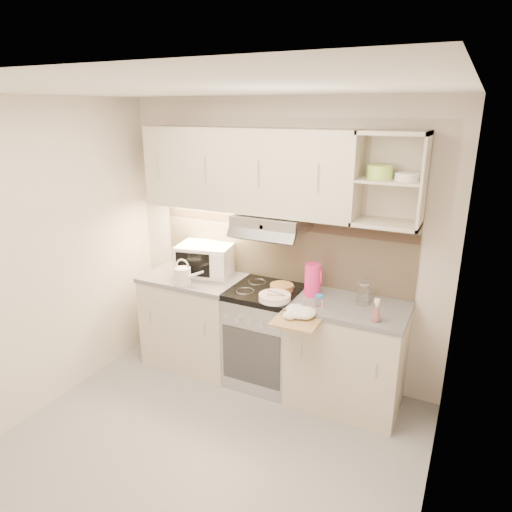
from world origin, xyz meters
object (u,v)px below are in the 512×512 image
(plate_stack, at_px, (275,297))
(glass_jar, at_px, (363,293))
(electric_range, at_px, (265,335))
(microwave, at_px, (206,259))
(cutting_board, at_px, (297,321))
(spray_bottle, at_px, (376,312))
(watering_can, at_px, (184,275))
(pink_pitcher, at_px, (313,280))

(plate_stack, xyz_separation_m, glass_jar, (0.66, 0.24, 0.07))
(electric_range, bearing_deg, plate_stack, -47.48)
(microwave, xyz_separation_m, cutting_board, (1.14, -0.52, -0.17))
(microwave, distance_m, cutting_board, 1.26)
(microwave, height_order, spray_bottle, microwave)
(electric_range, bearing_deg, spray_bottle, -11.72)
(spray_bottle, bearing_deg, electric_range, 162.32)
(electric_range, distance_m, plate_stack, 0.53)
(spray_bottle, distance_m, cutting_board, 0.59)
(watering_can, xyz_separation_m, cutting_board, (1.15, -0.19, -0.12))
(microwave, height_order, glass_jar, microwave)
(pink_pitcher, bearing_deg, spray_bottle, -30.41)
(pink_pitcher, bearing_deg, watering_can, -172.22)
(glass_jar, bearing_deg, watering_can, -169.66)
(electric_range, height_order, watering_can, watering_can)
(electric_range, bearing_deg, cutting_board, -42.20)
(electric_range, relative_size, spray_bottle, 4.67)
(glass_jar, height_order, cutting_board, glass_jar)
(electric_range, height_order, microwave, microwave)
(electric_range, xyz_separation_m, glass_jar, (0.83, 0.06, 0.54))
(watering_can, height_order, plate_stack, watering_can)
(watering_can, relative_size, glass_jar, 1.49)
(electric_range, height_order, glass_jar, glass_jar)
(glass_jar, distance_m, cutting_board, 0.62)
(microwave, height_order, pink_pitcher, microwave)
(pink_pitcher, relative_size, glass_jar, 1.46)
(electric_range, distance_m, cutting_board, 0.74)
(glass_jar, relative_size, spray_bottle, 0.97)
(spray_bottle, bearing_deg, pink_pitcher, 149.86)
(plate_stack, bearing_deg, pink_pitcher, 44.71)
(pink_pitcher, bearing_deg, glass_jar, -5.79)
(electric_range, distance_m, glass_jar, 0.99)
(plate_stack, xyz_separation_m, spray_bottle, (0.83, -0.03, 0.05))
(glass_jar, bearing_deg, electric_range, -175.76)
(watering_can, relative_size, plate_stack, 1.06)
(watering_can, height_order, pink_pitcher, pink_pitcher)
(spray_bottle, relative_size, cutting_board, 0.57)
(watering_can, bearing_deg, spray_bottle, -8.84)
(electric_range, distance_m, microwave, 0.91)
(microwave, height_order, plate_stack, microwave)
(plate_stack, xyz_separation_m, cutting_board, (0.28, -0.23, -0.06))
(microwave, xyz_separation_m, plate_stack, (0.85, -0.30, -0.12))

